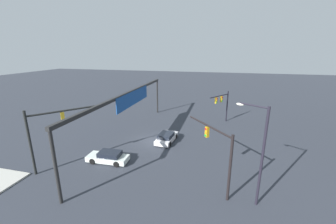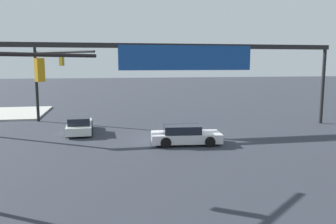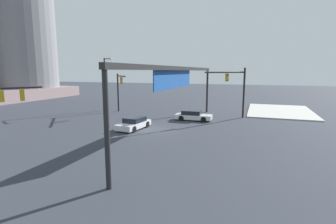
% 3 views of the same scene
% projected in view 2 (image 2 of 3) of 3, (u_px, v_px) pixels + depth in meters
% --- Properties ---
extents(ground_plane, '(190.46, 190.46, 0.00)m').
position_uv_depth(ground_plane, '(175.00, 138.00, 22.81)').
color(ground_plane, '#2F343D').
extents(traffic_signal_near_corner, '(5.21, 4.28, 6.44)m').
position_uv_depth(traffic_signal_near_corner, '(48.00, 71.00, 28.14)').
color(traffic_signal_near_corner, black).
rests_on(traffic_signal_near_corner, ground).
extents(overhead_sign_gantry, '(26.74, 0.43, 6.44)m').
position_uv_depth(overhead_sign_gantry, '(171.00, 56.00, 25.35)').
color(overhead_sign_gantry, black).
rests_on(overhead_sign_gantry, ground).
extents(sedan_car_approaching, '(1.91, 4.47, 1.21)m').
position_uv_depth(sedan_car_approaching, '(80.00, 125.00, 24.49)').
color(sedan_car_approaching, silver).
rests_on(sedan_car_approaching, ground).
extents(sedan_car_waiting_far, '(4.44, 2.29, 1.21)m').
position_uv_depth(sedan_car_waiting_far, '(185.00, 135.00, 21.09)').
color(sedan_car_waiting_far, silver).
rests_on(sedan_car_waiting_far, ground).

